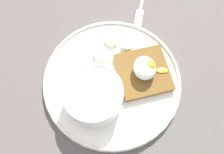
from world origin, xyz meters
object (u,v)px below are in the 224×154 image
at_px(toast_slice, 143,72).
at_px(poached_egg, 145,67).
at_px(knife, 140,12).
at_px(banana_slice_front, 112,40).
at_px(oatmeal_bowl, 93,96).
at_px(banana_slice_left, 100,55).
at_px(banana_slice_back, 128,45).

height_order(toast_slice, poached_egg, poached_egg).
bearing_deg(knife, banana_slice_front, 128.39).
height_order(banana_slice_front, knife, banana_slice_front).
xyz_separation_m(oatmeal_bowl, banana_slice_left, (0.09, -0.03, -0.02)).
bearing_deg(oatmeal_bowl, banana_slice_back, -42.59).
relative_size(banana_slice_front, banana_slice_back, 1.22).
relative_size(oatmeal_bowl, poached_egg, 1.57).
distance_m(banana_slice_left, knife, 0.15).
bearing_deg(knife, banana_slice_left, 129.75).
relative_size(poached_egg, banana_slice_front, 1.79).
height_order(toast_slice, banana_slice_back, same).
bearing_deg(banana_slice_left, banana_slice_back, -81.35).
height_order(banana_slice_front, banana_slice_back, banana_slice_back).
distance_m(oatmeal_bowl, banana_slice_front, 0.14).
xyz_separation_m(banana_slice_left, banana_slice_back, (0.01, -0.06, 0.00)).
xyz_separation_m(poached_egg, banana_slice_back, (0.07, 0.02, -0.02)).
bearing_deg(knife, toast_slice, 166.41).
relative_size(toast_slice, banana_slice_front, 2.60).
bearing_deg(banana_slice_front, banana_slice_back, -124.90).
bearing_deg(toast_slice, banana_slice_left, 53.21).
xyz_separation_m(toast_slice, banana_slice_back, (0.07, 0.02, -0.00)).
height_order(poached_egg, banana_slice_front, poached_egg).
xyz_separation_m(oatmeal_bowl, knife, (0.19, -0.14, -0.03)).
height_order(banana_slice_left, banana_slice_back, same).
relative_size(oatmeal_bowl, banana_slice_back, 3.44).
relative_size(toast_slice, poached_egg, 1.45).
bearing_deg(banana_slice_front, poached_egg, -152.10).
xyz_separation_m(poached_egg, banana_slice_left, (0.06, 0.08, -0.02)).
height_order(toast_slice, knife, toast_slice).
xyz_separation_m(oatmeal_bowl, banana_slice_front, (0.12, -0.06, -0.02)).
relative_size(banana_slice_back, knife, 0.26).
bearing_deg(banana_slice_left, poached_egg, -126.39).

